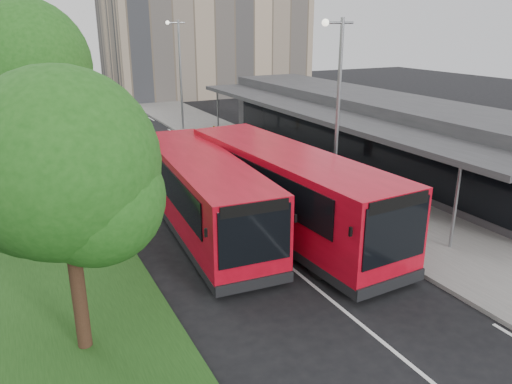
# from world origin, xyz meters

# --- Properties ---
(ground) EXTENTS (120.00, 120.00, 0.00)m
(ground) POSITION_xyz_m (0.00, 0.00, 0.00)
(ground) COLOR black
(ground) RESTS_ON ground
(pavement) EXTENTS (5.00, 80.00, 0.15)m
(pavement) POSITION_xyz_m (6.00, 20.00, 0.07)
(pavement) COLOR slate
(pavement) RESTS_ON ground
(grass_verge) EXTENTS (5.00, 80.00, 0.10)m
(grass_verge) POSITION_xyz_m (-7.00, 20.00, 0.05)
(grass_verge) COLOR #1D4115
(grass_verge) RESTS_ON ground
(lane_centre_line) EXTENTS (0.12, 70.00, 0.01)m
(lane_centre_line) POSITION_xyz_m (0.00, 15.00, 0.01)
(lane_centre_line) COLOR silver
(lane_centre_line) RESTS_ON ground
(kerb_dashes) EXTENTS (0.12, 56.00, 0.01)m
(kerb_dashes) POSITION_xyz_m (3.30, 19.00, 0.01)
(kerb_dashes) COLOR silver
(kerb_dashes) RESTS_ON ground
(office_block) EXTENTS (22.00, 12.00, 18.00)m
(office_block) POSITION_xyz_m (14.00, 42.00, 9.00)
(office_block) COLOR tan
(office_block) RESTS_ON ground
(station_building) EXTENTS (7.70, 26.00, 4.00)m
(station_building) POSITION_xyz_m (10.86, 8.00, 2.04)
(station_building) COLOR #313133
(station_building) RESTS_ON ground
(tree_near) EXTENTS (4.47, 4.47, 7.15)m
(tree_near) POSITION_xyz_m (-7.01, -2.95, 4.62)
(tree_near) COLOR #341F15
(tree_near) RESTS_ON ground
(tree_mid) EXTENTS (5.64, 5.64, 9.06)m
(tree_mid) POSITION_xyz_m (-7.01, 9.05, 5.85)
(tree_mid) COLOR #341F15
(tree_mid) RESTS_ON ground
(tree_far) EXTENTS (5.26, 5.26, 8.45)m
(tree_far) POSITION_xyz_m (-7.01, 21.05, 5.46)
(tree_far) COLOR #341F15
(tree_far) RESTS_ON ground
(lamp_post_near) EXTENTS (1.44, 0.28, 8.00)m
(lamp_post_near) POSITION_xyz_m (4.12, 2.00, 4.72)
(lamp_post_near) COLOR gray
(lamp_post_near) RESTS_ON pavement
(lamp_post_far) EXTENTS (1.44, 0.28, 8.00)m
(lamp_post_far) POSITION_xyz_m (4.12, 22.00, 4.72)
(lamp_post_far) COLOR gray
(lamp_post_far) RESTS_ON pavement
(bus_main) EXTENTS (3.60, 11.78, 3.30)m
(bus_main) POSITION_xyz_m (1.38, 1.20, 1.69)
(bus_main) COLOR red
(bus_main) RESTS_ON ground
(bus_second) EXTENTS (3.51, 11.01, 3.07)m
(bus_second) POSITION_xyz_m (-1.55, 2.74, 1.58)
(bus_second) COLOR red
(bus_second) RESTS_ON ground
(litter_bin) EXTENTS (0.67, 0.67, 0.93)m
(litter_bin) POSITION_xyz_m (5.12, 9.06, 0.62)
(litter_bin) COLOR #371F16
(litter_bin) RESTS_ON pavement
(bollard) EXTENTS (0.17, 0.17, 0.91)m
(bollard) POSITION_xyz_m (5.01, 17.60, 0.61)
(bollard) COLOR #FBA90D
(bollard) RESTS_ON pavement
(car_near) EXTENTS (1.52, 3.27, 1.08)m
(car_near) POSITION_xyz_m (2.25, 39.34, 0.54)
(car_near) COLOR #5A1A0C
(car_near) RESTS_ON ground
(car_far) EXTENTS (2.20, 3.80, 1.18)m
(car_far) POSITION_xyz_m (-1.52, 42.96, 0.59)
(car_far) COLOR navy
(car_far) RESTS_ON ground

